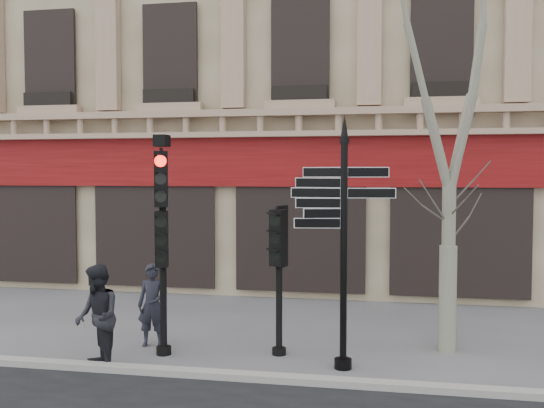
{
  "coord_description": "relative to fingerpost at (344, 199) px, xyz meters",
  "views": [
    {
      "loc": [
        2.18,
        -10.66,
        3.32
      ],
      "look_at": [
        0.06,
        0.6,
        2.72
      ],
      "focal_mm": 40.0,
      "sensor_mm": 36.0,
      "label": 1
    }
  ],
  "objects": [
    {
      "name": "building",
      "position": [
        -1.5,
        13.01,
        6.11
      ],
      "size": [
        28.0,
        15.52,
        18.0
      ],
      "color": "#998866",
      "rests_on": "ground"
    },
    {
      "name": "fingerpost",
      "position": [
        0.0,
        0.0,
        0.0
      ],
      "size": [
        1.88,
        1.88,
        4.28
      ],
      "rotation": [
        0.0,
        0.0,
        -0.05
      ],
      "color": "black",
      "rests_on": "ground"
    },
    {
      "name": "traffic_signal_main",
      "position": [
        -3.27,
        0.2,
        -0.36
      ],
      "size": [
        0.52,
        0.44,
        3.99
      ],
      "rotation": [
        0.0,
        0.0,
        0.32
      ],
      "color": "black",
      "rests_on": "ground"
    },
    {
      "name": "kerb",
      "position": [
        -1.5,
        -0.87,
        -2.82
      ],
      "size": [
        80.0,
        0.25,
        0.12
      ],
      "primitive_type": "cube",
      "color": "#97958F",
      "rests_on": "ground"
    },
    {
      "name": "plane_tree",
      "position": [
        1.83,
        1.38,
        2.46
      ],
      "size": [
        2.86,
        2.86,
        7.6
      ],
      "color": "gray",
      "rests_on": "ground"
    },
    {
      "name": "pedestrian_a",
      "position": [
        -3.66,
        0.66,
        -2.09
      ],
      "size": [
        0.62,
        0.45,
        1.58
      ],
      "primitive_type": "imported",
      "rotation": [
        0.0,
        0.0,
        0.13
      ],
      "color": "black",
      "rests_on": "ground"
    },
    {
      "name": "ground",
      "position": [
        -1.5,
        0.53,
        -2.88
      ],
      "size": [
        80.0,
        80.0,
        0.0
      ],
      "primitive_type": "plane",
      "color": "#57575B",
      "rests_on": "ground"
    },
    {
      "name": "pedestrian_b",
      "position": [
        -4.08,
        -0.77,
        -1.99
      ],
      "size": [
        1.06,
        1.09,
        1.77
      ],
      "primitive_type": "imported",
      "rotation": [
        0.0,
        0.0,
        -0.9
      ],
      "color": "black",
      "rests_on": "ground"
    },
    {
      "name": "traffic_signal_secondary",
      "position": [
        -1.2,
        0.57,
        -1.02
      ],
      "size": [
        0.51,
        0.42,
        2.66
      ],
      "rotation": [
        0.0,
        0.0,
        -0.26
      ],
      "color": "black",
      "rests_on": "ground"
    }
  ]
}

